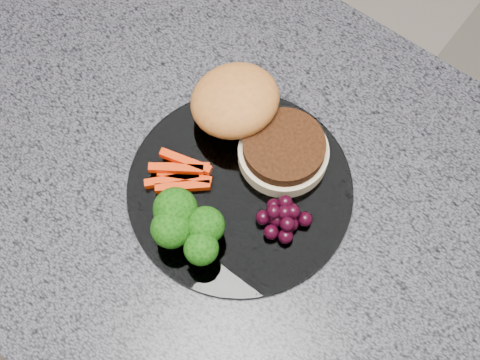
# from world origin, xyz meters

# --- Properties ---
(island_cabinet) EXTENTS (1.20, 0.60, 0.86)m
(island_cabinet) POSITION_xyz_m (0.00, 0.00, 0.43)
(island_cabinet) COLOR brown
(island_cabinet) RESTS_ON ground
(countertop) EXTENTS (1.20, 0.60, 0.04)m
(countertop) POSITION_xyz_m (0.00, 0.00, 0.88)
(countertop) COLOR #54535E
(countertop) RESTS_ON island_cabinet
(plate) EXTENTS (0.26, 0.26, 0.01)m
(plate) POSITION_xyz_m (0.06, -0.00, 0.90)
(plate) COLOR white
(plate) RESTS_ON countertop
(burger) EXTENTS (0.19, 0.12, 0.06)m
(burger) POSITION_xyz_m (0.02, 0.07, 0.93)
(burger) COLOR beige
(burger) RESTS_ON plate
(carrot_sticks) EXTENTS (0.07, 0.07, 0.02)m
(carrot_sticks) POSITION_xyz_m (-0.00, -0.03, 0.91)
(carrot_sticks) COLOR #E93003
(carrot_sticks) RESTS_ON plate
(broccoli) EXTENTS (0.09, 0.07, 0.06)m
(broccoli) POSITION_xyz_m (0.05, -0.08, 0.94)
(broccoli) COLOR olive
(broccoli) RESTS_ON plate
(grape_bunch) EXTENTS (0.05, 0.05, 0.03)m
(grape_bunch) POSITION_xyz_m (0.12, -0.00, 0.92)
(grape_bunch) COLOR black
(grape_bunch) RESTS_ON plate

